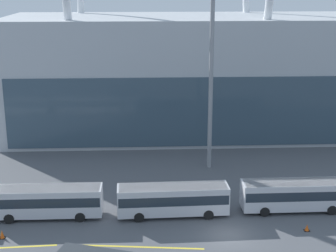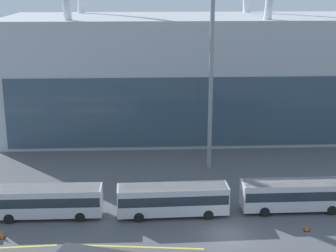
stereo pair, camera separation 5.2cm
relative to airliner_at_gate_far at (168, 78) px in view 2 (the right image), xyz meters
name	(u,v)px [view 2 (the right image)]	position (x,y,z in m)	size (l,w,h in m)	color
ground_plane	(227,235)	(3.12, -51.19, -5.17)	(440.00, 440.00, 0.00)	#515459
airliner_at_gate_far	(168,78)	(0.00, 0.00, 0.00)	(33.63, 34.97, 13.37)	silver
shuttle_bus_1	(46,200)	(-14.30, -46.72, -3.32)	(11.04, 2.66, 3.14)	silver
shuttle_bus_2	(173,198)	(-1.74, -46.90, -3.32)	(11.11, 2.93, 3.14)	silver
shuttle_bus_3	(296,194)	(10.82, -46.34, -3.32)	(11.05, 2.70, 3.14)	silver
floodlight_mast	(212,22)	(3.61, -33.27, 12.91)	(2.83, 2.83, 25.42)	gray
lane_stripe_0	(4,248)	(-16.99, -52.65, -5.17)	(9.17, 0.25, 0.01)	yellow
lane_stripe_3	(138,247)	(-5.14, -53.08, -5.17)	(11.64, 0.25, 0.01)	yellow
traffic_cone_0	(307,228)	(10.71, -50.77, -4.86)	(0.55, 0.55, 0.65)	black
traffic_cone_1	(2,234)	(-17.63, -50.87, -4.79)	(0.56, 0.56, 0.79)	black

